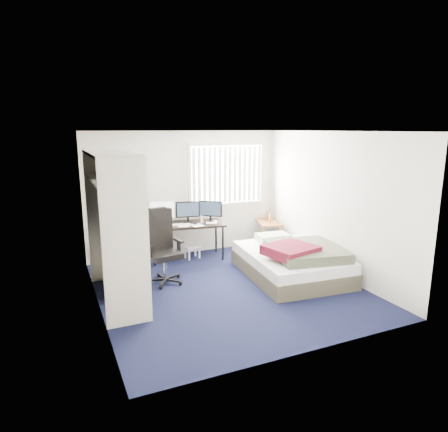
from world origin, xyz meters
TOP-DOWN VIEW (x-y plane):
  - ground at (0.00, 0.00)m, footprint 4.20×4.20m
  - room_shell at (0.00, 0.00)m, footprint 4.20×4.20m
  - window_assembly at (0.90, 2.04)m, footprint 1.72×0.09m
  - closet at (-1.67, 0.27)m, footprint 0.64×1.84m
  - desk at (-0.11, 1.75)m, footprint 1.53×0.89m
  - office_chair at (-0.88, 0.74)m, footprint 0.67×0.67m
  - footstool at (-0.02, 1.69)m, footprint 0.35×0.30m
  - nightstand at (1.75, 1.78)m, footprint 0.65×0.94m
  - bed at (1.26, 0.05)m, footprint 1.67×2.13m
  - pine_box at (-1.65, 0.38)m, footprint 0.43×0.36m

SIDE VIEW (x-z plane):
  - ground at x=0.00m, z-range 0.00..0.00m
  - pine_box at x=-1.65m, z-range 0.00..0.28m
  - footstool at x=-0.02m, z-range 0.07..0.33m
  - bed at x=1.26m, z-range -0.05..0.61m
  - office_chair at x=-0.88m, z-range -0.15..1.10m
  - nightstand at x=1.75m, z-range 0.13..0.90m
  - desk at x=-0.11m, z-range 0.16..1.34m
  - closet at x=-1.67m, z-range 0.24..2.46m
  - room_shell at x=0.00m, z-range -0.59..3.61m
  - window_assembly at x=0.90m, z-range 0.94..2.26m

